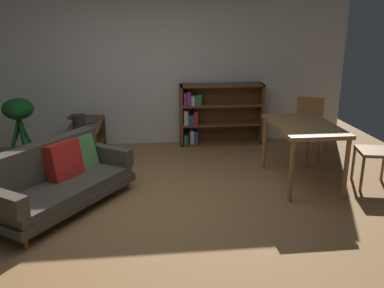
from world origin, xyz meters
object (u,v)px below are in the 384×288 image
Objects in this scene: media_console at (87,143)px; potted_floor_plant at (19,121)px; dining_table at (303,131)px; open_laptop at (85,120)px; dining_chair_near at (309,125)px; bookshelf at (215,114)px; fabric_couch at (57,178)px; desk_speaker at (79,122)px; dining_chair_far at (382,148)px.

potted_floor_plant is at bearing -175.97° from media_console.
media_console is 1.01× the size of dining_table.
dining_table is (2.93, -1.42, 0.11)m from open_laptop.
bookshelf is at bearing 144.79° from dining_chair_near.
open_laptop is at bearing 154.24° from dining_table.
media_console is at bearing 157.00° from dining_table.
bookshelf is at bearing 45.92° from fabric_couch.
open_laptop is 0.48× the size of dining_chair_near.
dining_chair_near reaches higher than desk_speaker.
potted_floor_plant is 3.99m from dining_table.
bookshelf is at bearing 113.24° from dining_table.
media_console is 0.37m from open_laptop.
open_laptop is at bearing 15.91° from potted_floor_plant.
fabric_couch is 1.54× the size of dining_table.
bookshelf is (-1.29, 0.91, -0.01)m from dining_chair_near.
dining_chair_near is at bearing 1.75° from desk_speaker.
dining_chair_near is (3.49, 1.35, 0.18)m from fabric_couch.
potted_floor_plant is 4.98m from dining_chair_far.
dining_chair_far is at bearing -49.97° from bookshelf.
fabric_couch is at bearing -94.14° from media_console.
open_laptop is at bearing 87.56° from fabric_couch.
open_laptop is 0.32× the size of bookshelf.
dining_chair_near reaches higher than dining_table.
bookshelf is (2.12, 0.48, -0.08)m from open_laptop.
dining_table reaches higher than fabric_couch.
desk_speaker is at bearing 86.25° from fabric_couch.
fabric_couch reaches higher than open_laptop.
open_laptop is 2.17m from bookshelf.
fabric_couch reaches higher than media_console.
media_console is 3.17m from dining_table.
potted_floor_plant is 0.82× the size of dining_table.
dining_chair_far is at bearing -22.77° from open_laptop.
dining_table is at bearing -23.00° from media_console.
dining_table is at bearing -25.76° from open_laptop.
dining_chair_near is at bearing -35.21° from bookshelf.
desk_speaker is at bearing -95.54° from media_console.
dining_chair_far is at bearing 2.23° from fabric_couch.
open_laptop is at bearing -167.28° from bookshelf.
fabric_couch is at bearing -172.93° from dining_table.
potted_floor_plant is (-0.93, -0.07, 0.38)m from media_console.
open_laptop is at bearing 101.92° from media_console.
desk_speaker is (0.08, 1.25, 0.33)m from fabric_couch.
potted_floor_plant reaches higher than fabric_couch.
dining_table is (3.82, -1.16, 0.05)m from potted_floor_plant.
dining_chair_far is (0.48, -1.20, -0.01)m from dining_chair_near.
media_console is 5.46× the size of desk_speaker.
potted_floor_plant is at bearing -166.33° from bookshelf.
desk_speaker is 0.16× the size of bookshelf.
bookshelf is at bearing 17.76° from media_console.
desk_speaker is 0.94m from potted_floor_plant.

